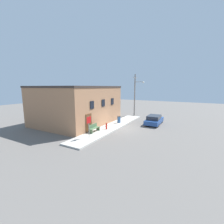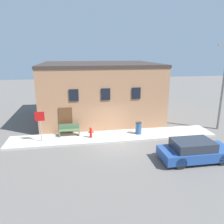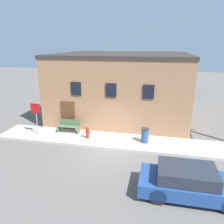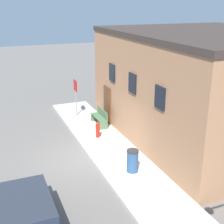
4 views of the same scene
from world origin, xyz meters
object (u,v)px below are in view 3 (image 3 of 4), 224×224
object	(u,v)px
fire_hydrant	(87,132)
parked_car	(190,182)
stop_sign	(36,113)
trash_bin	(145,135)
bench	(69,126)

from	to	relation	value
fire_hydrant	parked_car	bearing A→B (deg)	-36.47
stop_sign	trash_bin	world-z (taller)	stop_sign
fire_hydrant	stop_sign	xyz separation A→B (m)	(-3.51, -0.09, 1.12)
bench	stop_sign	bearing A→B (deg)	-157.65
bench	parked_car	bearing A→B (deg)	-34.08
stop_sign	parked_car	xyz separation A→B (m)	(9.32, -4.20, -1.03)
fire_hydrant	parked_car	size ratio (longest dim) A/B	0.19
trash_bin	fire_hydrant	bearing A→B (deg)	-177.58
stop_sign	parked_car	world-z (taller)	stop_sign
parked_car	bench	bearing A→B (deg)	145.92
stop_sign	trash_bin	xyz separation A→B (m)	(7.20, 0.25, -1.05)
fire_hydrant	bench	xyz separation A→B (m)	(-1.57, 0.70, 0.04)
trash_bin	parked_car	distance (m)	4.93
stop_sign	bench	distance (m)	2.35
parked_car	fire_hydrant	bearing A→B (deg)	143.53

